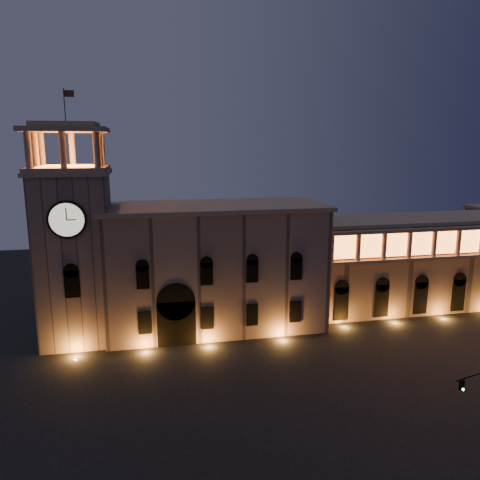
{
  "coord_description": "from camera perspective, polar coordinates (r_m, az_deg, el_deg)",
  "views": [
    {
      "loc": [
        -11.43,
        -41.33,
        25.93
      ],
      "look_at": [
        0.38,
        16.0,
        13.72
      ],
      "focal_mm": 35.0,
      "sensor_mm": 36.0,
      "label": 1
    }
  ],
  "objects": [
    {
      "name": "clock_tower",
      "position": [
        64.38,
        -19.47,
        -0.95
      ],
      "size": [
        9.8,
        9.8,
        32.4
      ],
      "color": "#886A59",
      "rests_on": "ground"
    },
    {
      "name": "colonnade_wing",
      "position": [
        80.55,
        21.41,
        -2.4
      ],
      "size": [
        40.6,
        11.5,
        14.5
      ],
      "color": "#836553",
      "rests_on": "ground"
    },
    {
      "name": "ground",
      "position": [
        50.11,
        3.47,
        -19.41
      ],
      "size": [
        160.0,
        160.0,
        0.0
      ],
      "primitive_type": "plane",
      "color": "black",
      "rests_on": "ground"
    },
    {
      "name": "government_building",
      "position": [
        66.21,
        -3.12,
        -3.26
      ],
      "size": [
        30.8,
        12.8,
        17.6
      ],
      "color": "#886A59",
      "rests_on": "ground"
    }
  ]
}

